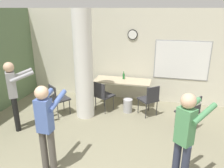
{
  "coord_description": "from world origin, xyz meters",
  "views": [
    {
      "loc": [
        1.01,
        -1.54,
        2.8
      ],
      "look_at": [
        -0.11,
        2.94,
        1.18
      ],
      "focal_mm": 35.0,
      "sensor_mm": 36.0,
      "label": 1
    }
  ],
  "objects_px": {
    "bottle_on_table": "(124,76)",
    "person_playing_front": "(46,123)",
    "chair_table_left": "(103,94)",
    "person_playing_side": "(185,135)",
    "person_watching_back": "(14,91)",
    "chair_table_right": "(150,98)",
    "chair_near_pillar": "(58,97)",
    "chair_mid_room": "(190,111)",
    "folding_table": "(122,82)"
  },
  "relations": [
    {
      "from": "person_playing_front",
      "to": "person_playing_side",
      "type": "relative_size",
      "value": 0.99
    },
    {
      "from": "chair_near_pillar",
      "to": "person_playing_front",
      "type": "xyz_separation_m",
      "value": [
        0.89,
        -2.04,
        0.45
      ]
    },
    {
      "from": "folding_table",
      "to": "chair_near_pillar",
      "type": "xyz_separation_m",
      "value": [
        -1.55,
        -1.18,
        -0.19
      ]
    },
    {
      "from": "chair_table_left",
      "to": "person_watching_back",
      "type": "relative_size",
      "value": 0.52
    },
    {
      "from": "folding_table",
      "to": "chair_near_pillar",
      "type": "bearing_deg",
      "value": -142.58
    },
    {
      "from": "chair_mid_room",
      "to": "person_watching_back",
      "type": "bearing_deg",
      "value": -166.5
    },
    {
      "from": "chair_table_left",
      "to": "chair_table_right",
      "type": "bearing_deg",
      "value": 1.29
    },
    {
      "from": "chair_mid_room",
      "to": "chair_table_left",
      "type": "bearing_deg",
      "value": 168.04
    },
    {
      "from": "bottle_on_table",
      "to": "person_playing_front",
      "type": "xyz_separation_m",
      "value": [
        -0.67,
        -3.35,
        0.12
      ]
    },
    {
      "from": "person_playing_front",
      "to": "chair_near_pillar",
      "type": "bearing_deg",
      "value": 113.48
    },
    {
      "from": "bottle_on_table",
      "to": "chair_near_pillar",
      "type": "relative_size",
      "value": 0.27
    },
    {
      "from": "chair_mid_room",
      "to": "chair_table_right",
      "type": "bearing_deg",
      "value": 152.58
    },
    {
      "from": "chair_table_right",
      "to": "person_watching_back",
      "type": "distance_m",
      "value": 3.38
    },
    {
      "from": "chair_table_left",
      "to": "person_watching_back",
      "type": "xyz_separation_m",
      "value": [
        -1.71,
        -1.45,
        0.47
      ]
    },
    {
      "from": "chair_near_pillar",
      "to": "chair_table_right",
      "type": "relative_size",
      "value": 1.0
    },
    {
      "from": "chair_table_right",
      "to": "chair_mid_room",
      "type": "height_order",
      "value": "same"
    },
    {
      "from": "chair_table_left",
      "to": "chair_table_right",
      "type": "relative_size",
      "value": 1.0
    },
    {
      "from": "folding_table",
      "to": "bottle_on_table",
      "type": "xyz_separation_m",
      "value": [
        0.01,
        0.13,
        0.14
      ]
    },
    {
      "from": "bottle_on_table",
      "to": "person_playing_side",
      "type": "relative_size",
      "value": 0.14
    },
    {
      "from": "chair_near_pillar",
      "to": "person_playing_side",
      "type": "relative_size",
      "value": 0.53
    },
    {
      "from": "chair_table_left",
      "to": "chair_table_right",
      "type": "xyz_separation_m",
      "value": [
        1.3,
        0.03,
        0.0
      ]
    },
    {
      "from": "chair_mid_room",
      "to": "person_playing_side",
      "type": "distance_m",
      "value": 1.97
    },
    {
      "from": "person_playing_front",
      "to": "person_playing_side",
      "type": "height_order",
      "value": "person_playing_side"
    },
    {
      "from": "chair_table_left",
      "to": "person_playing_front",
      "type": "distance_m",
      "value": 2.62
    },
    {
      "from": "bottle_on_table",
      "to": "chair_table_right",
      "type": "distance_m",
      "value": 1.19
    },
    {
      "from": "person_playing_side",
      "to": "person_watching_back",
      "type": "relative_size",
      "value": 0.99
    },
    {
      "from": "chair_table_left",
      "to": "bottle_on_table",
      "type": "bearing_deg",
      "value": 60.89
    },
    {
      "from": "bottle_on_table",
      "to": "chair_near_pillar",
      "type": "bearing_deg",
      "value": -139.97
    },
    {
      "from": "chair_table_left",
      "to": "person_playing_front",
      "type": "xyz_separation_m",
      "value": [
        -0.23,
        -2.57,
        0.45
      ]
    },
    {
      "from": "chair_near_pillar",
      "to": "chair_table_right",
      "type": "bearing_deg",
      "value": 12.86
    },
    {
      "from": "bottle_on_table",
      "to": "chair_mid_room",
      "type": "bearing_deg",
      "value": -34.38
    },
    {
      "from": "chair_table_left",
      "to": "person_playing_side",
      "type": "height_order",
      "value": "person_playing_side"
    },
    {
      "from": "person_watching_back",
      "to": "bottle_on_table",
      "type": "bearing_deg",
      "value": 46.13
    },
    {
      "from": "chair_table_right",
      "to": "chair_mid_room",
      "type": "bearing_deg",
      "value": -27.42
    },
    {
      "from": "folding_table",
      "to": "bottle_on_table",
      "type": "bearing_deg",
      "value": 84.65
    },
    {
      "from": "chair_table_left",
      "to": "person_watching_back",
      "type": "height_order",
      "value": "person_watching_back"
    },
    {
      "from": "folding_table",
      "to": "bottle_on_table",
      "type": "relative_size",
      "value": 7.21
    },
    {
      "from": "chair_near_pillar",
      "to": "person_watching_back",
      "type": "relative_size",
      "value": 0.52
    },
    {
      "from": "folding_table",
      "to": "person_playing_front",
      "type": "bearing_deg",
      "value": -101.53
    },
    {
      "from": "chair_table_left",
      "to": "chair_near_pillar",
      "type": "height_order",
      "value": "same"
    },
    {
      "from": "folding_table",
      "to": "person_watching_back",
      "type": "height_order",
      "value": "person_watching_back"
    },
    {
      "from": "person_playing_side",
      "to": "person_watching_back",
      "type": "height_order",
      "value": "person_watching_back"
    },
    {
      "from": "person_watching_back",
      "to": "person_playing_front",
      "type": "bearing_deg",
      "value": -37.22
    },
    {
      "from": "chair_near_pillar",
      "to": "chair_mid_room",
      "type": "bearing_deg",
      "value": 0.63
    },
    {
      "from": "folding_table",
      "to": "person_playing_side",
      "type": "distance_m",
      "value": 3.45
    },
    {
      "from": "chair_table_left",
      "to": "chair_table_right",
      "type": "height_order",
      "value": "same"
    },
    {
      "from": "bottle_on_table",
      "to": "chair_table_left",
      "type": "relative_size",
      "value": 0.27
    },
    {
      "from": "chair_table_right",
      "to": "chair_mid_room",
      "type": "xyz_separation_m",
      "value": [
        0.99,
        -0.52,
        0.0
      ]
    },
    {
      "from": "bottle_on_table",
      "to": "person_playing_side",
      "type": "xyz_separation_m",
      "value": [
        1.58,
        -3.17,
        0.14
      ]
    },
    {
      "from": "person_playing_front",
      "to": "person_playing_side",
      "type": "distance_m",
      "value": 2.26
    }
  ]
}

